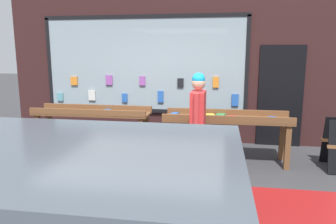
{
  "coord_description": "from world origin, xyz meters",
  "views": [
    {
      "loc": [
        1.25,
        -4.75,
        2.01
      ],
      "look_at": [
        0.24,
        0.85,
        0.92
      ],
      "focal_mm": 35.0,
      "sensor_mm": 36.0,
      "label": 1
    }
  ],
  "objects_px": {
    "display_table_left": "(92,117)",
    "display_table_right": "(227,122)",
    "person_browsing": "(198,116)",
    "small_dog": "(215,161)"
  },
  "relations": [
    {
      "from": "display_table_left",
      "to": "person_browsing",
      "type": "relative_size",
      "value": 1.36
    },
    {
      "from": "display_table_left",
      "to": "small_dog",
      "type": "distance_m",
      "value": 2.56
    },
    {
      "from": "person_browsing",
      "to": "small_dog",
      "type": "relative_size",
      "value": 2.89
    },
    {
      "from": "display_table_right",
      "to": "person_browsing",
      "type": "height_order",
      "value": "person_browsing"
    },
    {
      "from": "display_table_right",
      "to": "small_dog",
      "type": "relative_size",
      "value": 3.92
    },
    {
      "from": "display_table_right",
      "to": "person_browsing",
      "type": "relative_size",
      "value": 1.36
    },
    {
      "from": "small_dog",
      "to": "person_browsing",
      "type": "bearing_deg",
      "value": 63.83
    },
    {
      "from": "display_table_left",
      "to": "display_table_right",
      "type": "bearing_deg",
      "value": 0.09
    },
    {
      "from": "display_table_right",
      "to": "small_dog",
      "type": "bearing_deg",
      "value": -101.45
    },
    {
      "from": "display_table_right",
      "to": "display_table_left",
      "type": "bearing_deg",
      "value": -179.91
    }
  ]
}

